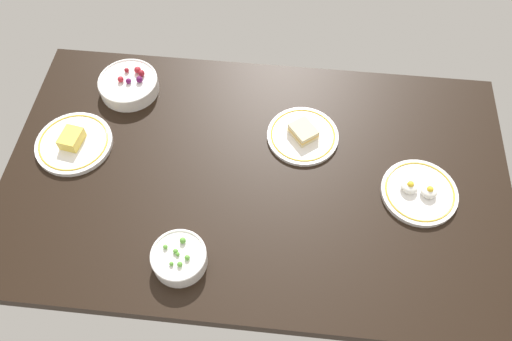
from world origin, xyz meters
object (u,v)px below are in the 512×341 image
object	(u,v)px
bowl_berries	(129,84)
plate_sandwich	(303,135)
bowl_peas	(179,258)
plate_eggs	(419,192)
plate_cheese	(74,143)

from	to	relation	value
bowl_berries	plate_sandwich	world-z (taller)	bowl_berries
bowl_peas	plate_eggs	xyz separation A→B (cm)	(-60.46, -26.10, -1.62)
plate_cheese	bowl_peas	xyz separation A→B (cm)	(-36.86, 32.29, 1.54)
plate_cheese	plate_sandwich	distance (cm)	65.81
plate_eggs	plate_sandwich	bearing A→B (deg)	-26.12
bowl_berries	bowl_peas	size ratio (longest dim) A/B	1.30
plate_cheese	bowl_peas	size ratio (longest dim) A/B	1.58
plate_cheese	plate_eggs	world-z (taller)	plate_cheese
plate_cheese	bowl_peas	world-z (taller)	bowl_peas
bowl_berries	plate_cheese	xyz separation A→B (cm)	(11.06, 22.14, -1.39)
bowl_berries	plate_eggs	world-z (taller)	bowl_berries
bowl_berries	plate_sandwich	xyz separation A→B (cm)	(-54.05, 12.54, -1.50)
bowl_peas	plate_sandwich	size ratio (longest dim) A/B	0.67
bowl_peas	plate_sandwich	distance (cm)	50.55
bowl_peas	plate_eggs	bearing A→B (deg)	-156.65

